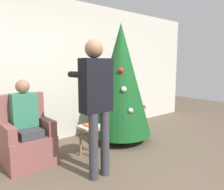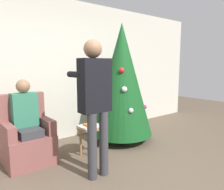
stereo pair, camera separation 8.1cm
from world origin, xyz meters
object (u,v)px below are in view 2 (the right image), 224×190
at_px(christmas_tree, 122,80).
at_px(person_seated, 26,118).
at_px(side_stool, 90,131).
at_px(armchair, 27,139).
at_px(person_standing, 95,96).

xyz_separation_m(christmas_tree, person_seated, (-1.75, 0.11, -0.50)).
bearing_deg(side_stool, christmas_tree, 14.73).
distance_m(armchair, person_seated, 0.33).
bearing_deg(person_seated, christmas_tree, -3.74).
bearing_deg(christmas_tree, person_standing, -144.92).
distance_m(christmas_tree, armchair, 1.94).
distance_m(christmas_tree, side_stool, 1.19).
height_order(christmas_tree, person_standing, christmas_tree).
height_order(person_seated, person_standing, person_standing).
height_order(christmas_tree, armchair, christmas_tree).
xyz_separation_m(christmas_tree, person_standing, (-1.17, -0.82, -0.11)).
bearing_deg(person_seated, side_stool, -21.62).
relative_size(armchair, person_seated, 0.82).
bearing_deg(christmas_tree, armchair, 175.32).
relative_size(person_seated, person_standing, 0.70).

